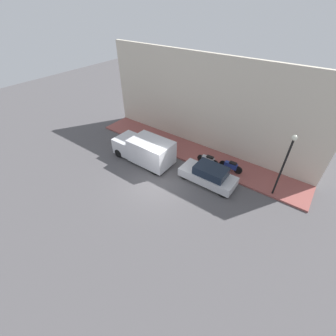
{
  "coord_description": "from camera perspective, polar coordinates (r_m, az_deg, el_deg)",
  "views": [
    {
      "loc": [
        -9.14,
        -7.62,
        10.6
      ],
      "look_at": [
        1.12,
        -0.07,
        0.6
      ],
      "focal_mm": 24.0,
      "sensor_mm": 36.0,
      "label": 1
    }
  ],
  "objects": [
    {
      "name": "ground_plane",
      "position": [
        15.94,
        -2.59,
        -3.61
      ],
      "size": [
        60.0,
        60.0,
        0.0
      ],
      "primitive_type": "plane",
      "color": "#514F51"
    },
    {
      "name": "sidewalk",
      "position": [
        18.89,
        6.05,
        4.01
      ],
      "size": [
        2.73,
        18.22,
        0.14
      ],
      "color": "#934C47",
      "rests_on": "ground_plane"
    },
    {
      "name": "building_facade",
      "position": [
        18.37,
        9.39,
        15.56
      ],
      "size": [
        0.3,
        18.22,
        7.39
      ],
      "color": "beige",
      "rests_on": "ground_plane"
    },
    {
      "name": "parked_car",
      "position": [
        15.76,
        10.27,
        -1.73
      ],
      "size": [
        1.62,
        3.92,
        1.38
      ],
      "color": "silver",
      "rests_on": "ground_plane"
    },
    {
      "name": "delivery_van",
      "position": [
        17.55,
        -6.11,
        4.78
      ],
      "size": [
        2.09,
        4.92,
        1.99
      ],
      "color": "silver",
      "rests_on": "ground_plane"
    },
    {
      "name": "motorcycle_blue",
      "position": [
        17.08,
        15.67,
        0.53
      ],
      "size": [
        0.3,
        1.79,
        0.8
      ],
      "color": "navy",
      "rests_on": "sidewalk"
    },
    {
      "name": "scooter_silver",
      "position": [
        17.33,
        10.16,
        2.07
      ],
      "size": [
        0.3,
        1.8,
        0.79
      ],
      "color": "#B7B7BF",
      "rests_on": "sidewalk"
    },
    {
      "name": "streetlamp",
      "position": [
        14.77,
        27.91,
        2.41
      ],
      "size": [
        0.34,
        0.34,
        4.38
      ],
      "color": "black",
      "rests_on": "sidewalk"
    }
  ]
}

